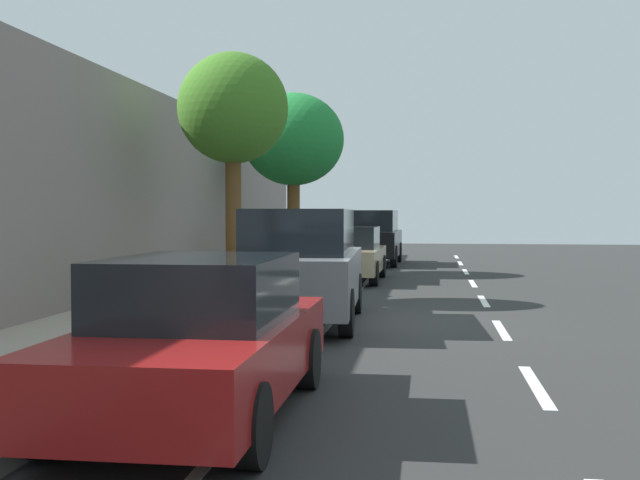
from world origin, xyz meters
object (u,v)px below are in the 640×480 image
parked_sedan_red_far (200,339)px  bicycle_at_curb (308,281)px  street_tree_near_cyclist (293,141)px  pedestrian_on_phone (239,241)px  parked_suv_black_nearest (373,237)px  street_tree_mid_block (233,111)px  parked_sedan_tan_second (349,254)px  parked_suv_grey_mid (301,264)px  cyclist_with_backpack (301,248)px  fire_hydrant (307,257)px

parked_sedan_red_far → bicycle_at_curb: size_ratio=2.63×
street_tree_near_cyclist → pedestrian_on_phone: bearing=72.1°
parked_suv_black_nearest → street_tree_near_cyclist: street_tree_near_cyclist is taller
bicycle_at_curb → street_tree_mid_block: 4.13m
parked_suv_black_nearest → parked_sedan_red_far: parked_suv_black_nearest is taller
parked_sedan_tan_second → street_tree_mid_block: size_ratio=0.85×
parked_sedan_tan_second → pedestrian_on_phone: pedestrian_on_phone is taller
parked_suv_black_nearest → pedestrian_on_phone: 8.29m
parked_suv_grey_mid → pedestrian_on_phone: 8.31m
parked_sedan_red_far → street_tree_mid_block: street_tree_mid_block is taller
parked_sedan_red_far → cyclist_with_backpack: 10.90m
fire_hydrant → street_tree_near_cyclist: bearing=-63.5°
bicycle_at_curb → cyclist_with_backpack: 0.88m
bicycle_at_curb → street_tree_near_cyclist: (1.49, -6.78, 3.79)m
parked_sedan_tan_second → cyclist_with_backpack: (0.73, 3.87, 0.34)m
street_tree_mid_block → fire_hydrant: size_ratio=6.21×
bicycle_at_curb → pedestrian_on_phone: bearing=-55.9°
parked_sedan_tan_second → fire_hydrant: bearing=-41.9°
cyclist_with_backpack → parked_suv_grey_mid: bearing=99.2°
parked_suv_grey_mid → parked_sedan_red_far: bearing=90.6°
parked_suv_black_nearest → parked_sedan_red_far: (0.10, 21.77, -0.27)m
parked_suv_black_nearest → cyclist_with_backpack: (0.89, 10.90, 0.07)m
cyclist_with_backpack → street_tree_mid_block: bearing=46.7°
parked_sedan_tan_second → bicycle_at_curb: parked_sedan_tan_second is taller
parked_sedan_red_far → parked_suv_black_nearest: bearing=-90.3°
cyclist_with_backpack → pedestrian_on_phone: (2.27, -3.24, 0.04)m
street_tree_mid_block → pedestrian_on_phone: (1.00, -4.59, -2.97)m
parked_suv_black_nearest → parked_suv_grey_mid: (0.16, 15.42, 0.00)m
parked_sedan_tan_second → parked_suv_black_nearest: bearing=-91.3°
parked_sedan_red_far → street_tree_near_cyclist: street_tree_near_cyclist is taller
parked_suv_grey_mid → parked_suv_black_nearest: bearing=-90.6°
parked_suv_grey_mid → street_tree_mid_block: street_tree_mid_block is taller
street_tree_near_cyclist → parked_suv_grey_mid: bearing=100.4°
street_tree_near_cyclist → street_tree_mid_block: size_ratio=1.05×
street_tree_near_cyclist → fire_hydrant: bearing=116.5°
street_tree_mid_block → fire_hydrant: 7.40m
parked_suv_grey_mid → street_tree_near_cyclist: (2.00, -10.85, 3.13)m
pedestrian_on_phone → parked_suv_black_nearest: bearing=-112.4°
parked_sedan_tan_second → parked_suv_grey_mid: 8.39m
parked_suv_grey_mid → fire_hydrant: (1.40, -9.64, -0.44)m
fire_hydrant → parked_suv_grey_mid: bearing=98.3°
parked_suv_grey_mid → fire_hydrant: size_ratio=5.69×
bicycle_at_curb → fire_hydrant: (0.89, -5.57, 0.22)m
parked_suv_grey_mid → bicycle_at_curb: (0.51, -4.07, -0.66)m
cyclist_with_backpack → street_tree_mid_block: street_tree_mid_block is taller
cyclist_with_backpack → pedestrian_on_phone: bearing=-55.0°
parked_sedan_red_far → cyclist_with_backpack: bearing=-85.8°
fire_hydrant → cyclist_with_backpack: bearing=97.5°
parked_sedan_tan_second → pedestrian_on_phone: (3.00, 0.63, 0.39)m
parked_suv_black_nearest → street_tree_near_cyclist: bearing=64.7°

